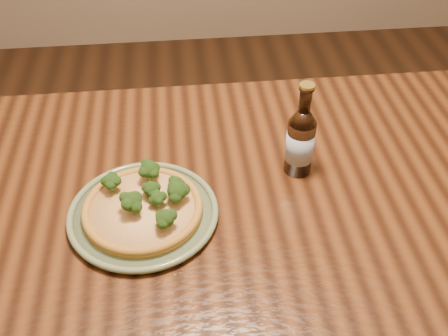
{
  "coord_description": "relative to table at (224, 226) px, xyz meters",
  "views": [
    {
      "loc": [
        -0.09,
        -0.7,
        1.55
      ],
      "look_at": [
        0.0,
        0.11,
        0.82
      ],
      "focal_mm": 42.0,
      "sensor_mm": 36.0,
      "label": 1
    }
  ],
  "objects": [
    {
      "name": "beer_bottle",
      "position": [
        0.18,
        0.07,
        0.18
      ],
      "size": [
        0.06,
        0.06,
        0.23
      ],
      "rotation": [
        0.0,
        0.0,
        0.15
      ],
      "color": "black",
      "rests_on": "table"
    },
    {
      "name": "table",
      "position": [
        0.0,
        0.0,
        0.0
      ],
      "size": [
        1.6,
        0.9,
        0.75
      ],
      "color": "#47240F",
      "rests_on": "ground"
    },
    {
      "name": "pizza",
      "position": [
        -0.17,
        -0.04,
        0.12
      ],
      "size": [
        0.25,
        0.25,
        0.07
      ],
      "rotation": [
        0.0,
        0.0,
        0.22
      ],
      "color": "#AB7626",
      "rests_on": "plate"
    },
    {
      "name": "plate",
      "position": [
        -0.17,
        -0.04,
        0.1
      ],
      "size": [
        0.31,
        0.31,
        0.02
      ],
      "rotation": [
        0.0,
        0.0,
        0.05
      ],
      "color": "#63724E",
      "rests_on": "table"
    }
  ]
}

